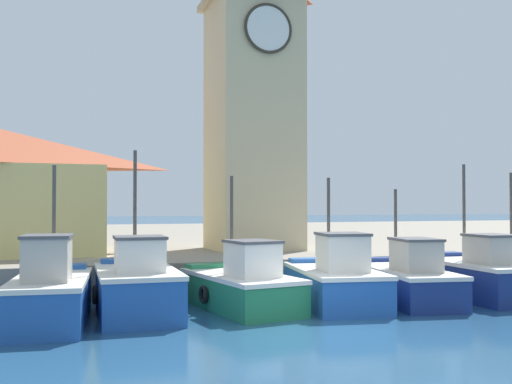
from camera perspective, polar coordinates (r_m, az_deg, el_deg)
The scene contains 9 objects.
ground_plane at distance 14.88m, azimuth 7.38°, elevation -12.91°, with size 300.00×300.00×0.00m, color navy.
quay_wharf at distance 39.72m, azimuth -9.98°, elevation -4.76°, with size 120.00×40.00×1.14m, color gray.
fishing_boat_left_outer at distance 16.17m, azimuth -18.99°, elevation -9.13°, with size 2.35×4.75×4.07m.
fishing_boat_left_inner at distance 16.80m, azimuth -11.30°, elevation -8.85°, with size 2.29×4.40×4.56m.
fishing_boat_mid_left at distance 17.52m, azimuth -1.44°, elevation -8.90°, with size 2.66×4.83×3.88m.
fishing_boat_center at distance 18.24m, azimuth 7.52°, elevation -8.40°, with size 2.85×4.88×3.86m.
fishing_boat_mid_right at distance 19.49m, azimuth 13.99°, elevation -8.09°, with size 2.74×5.37×3.53m.
fishing_boat_right_inner at distance 20.82m, azimuth 20.27°, elevation -7.44°, with size 2.29×4.87×4.38m.
clock_tower at distance 25.96m, azimuth -0.27°, elevation 10.86°, with size 3.97×3.97×15.49m.
Camera 1 is at (-6.59, -13.00, 3.01)m, focal length 42.00 mm.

